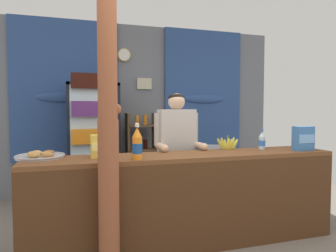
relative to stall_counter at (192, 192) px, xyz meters
name	(u,v)px	position (x,y,z in m)	size (l,w,h in m)	color
ground_plane	(166,225)	(-0.07, 0.63, -0.55)	(6.87, 6.87, 0.00)	slate
back_wall_curtained	(137,106)	(-0.08, 2.26, 0.84)	(4.75, 0.22, 2.70)	slate
stall_counter	(192,192)	(0.00, 0.00, 0.00)	(3.06, 0.52, 0.90)	brown
timber_post	(108,127)	(-0.81, -0.28, 0.65)	(0.19, 0.16, 2.52)	#995133
drink_fridge	(93,134)	(-0.82, 1.70, 0.44)	(0.70, 0.64, 1.81)	black
bottle_shelf_rack	(141,152)	(-0.07, 1.98, 0.12)	(0.48, 0.28, 1.28)	brown
plastic_lawn_chair	(218,170)	(0.86, 1.17, -0.06)	(0.55, 0.55, 0.86)	silver
shopkeeper	(177,143)	(0.04, 0.57, 0.40)	(0.52, 0.42, 1.52)	#28282D
soda_bottle_orange_soda	(137,144)	(-0.54, -0.07, 0.48)	(0.09, 0.09, 0.32)	orange
soda_bottle_water	(262,141)	(0.92, 0.22, 0.44)	(0.07, 0.07, 0.22)	silver
snack_box_biscuit	(303,138)	(1.28, -0.01, 0.48)	(0.21, 0.11, 0.26)	#3D75B7
snack_box_instant_noodle	(100,146)	(-0.84, 0.14, 0.45)	(0.17, 0.10, 0.21)	#EAD14C
pastry_tray	(40,156)	(-1.37, 0.27, 0.37)	(0.43, 0.43, 0.07)	#BCBCC1
banana_bunch	(228,144)	(0.55, 0.30, 0.41)	(0.28, 0.06, 0.16)	#DBCC42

